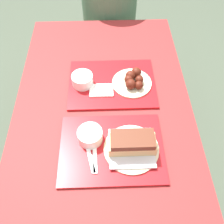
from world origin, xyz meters
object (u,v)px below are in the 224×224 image
brisket_sandwich_plate (132,145)px  bowl_coleslaw_near (90,135)px  wings_plate_far (133,80)px  tray_far (112,83)px  bowl_coleslaw_far (82,79)px  tray_near (112,148)px

brisket_sandwich_plate → bowl_coleslaw_near: bearing=162.3°
bowl_coleslaw_near → wings_plate_far: (0.20, 0.31, -0.01)m
tray_far → wings_plate_far: bearing=-4.7°
bowl_coleslaw_near → brisket_sandwich_plate: bearing=-17.7°
tray_far → wings_plate_far: 0.10m
bowl_coleslaw_near → bowl_coleslaw_far: 0.32m
bowl_coleslaw_near → brisket_sandwich_plate: size_ratio=0.46×
bowl_coleslaw_near → wings_plate_far: wings_plate_far is taller
tray_far → wings_plate_far: wings_plate_far is taller
bowl_coleslaw_far → tray_near: bearing=-70.2°
wings_plate_far → tray_far: bearing=175.3°
bowl_coleslaw_near → tray_near: bearing=-26.7°
bowl_coleslaw_near → brisket_sandwich_plate: brisket_sandwich_plate is taller
brisket_sandwich_plate → wings_plate_far: brisket_sandwich_plate is taller
tray_near → brisket_sandwich_plate: bearing=-6.8°
tray_far → brisket_sandwich_plate: brisket_sandwich_plate is taller
tray_far → tray_near: bearing=-92.2°
bowl_coleslaw_near → wings_plate_far: size_ratio=0.53×
tray_near → tray_far: same height
brisket_sandwich_plate → tray_far: bearing=100.1°
tray_far → brisket_sandwich_plate: 0.38m
tray_near → bowl_coleslaw_near: (-0.09, 0.04, 0.04)m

